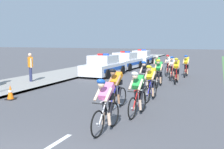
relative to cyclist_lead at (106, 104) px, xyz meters
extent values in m
cube|color=gray|center=(-7.76, 10.41, -0.73)|extent=(3.69, 60.00, 0.12)
cube|color=#9E9E99|center=(-6.00, 10.41, -0.72)|extent=(0.16, 60.00, 0.13)
cube|color=white|center=(-0.81, -1.36, -0.78)|extent=(0.14, 1.60, 0.01)
cube|color=white|center=(-0.81, 2.64, -0.78)|extent=(0.14, 1.60, 0.01)
cube|color=white|center=(-0.81, 6.64, -0.78)|extent=(0.14, 1.60, 0.01)
cube|color=white|center=(-0.81, 10.64, -0.78)|extent=(0.14, 1.60, 0.01)
torus|color=black|center=(-0.03, -0.48, -0.42)|extent=(0.08, 0.73, 0.72)
cylinder|color=#99999E|center=(-0.03, -0.48, -0.42)|extent=(0.06, 0.06, 0.06)
torus|color=black|center=(0.03, 0.52, -0.42)|extent=(0.08, 0.73, 0.72)
cylinder|color=#99999E|center=(0.03, 0.52, -0.42)|extent=(0.06, 0.06, 0.06)
cylinder|color=silver|center=(0.00, -0.03, 0.11)|extent=(0.07, 0.55, 0.04)
cylinder|color=silver|center=(-0.01, -0.20, -0.21)|extent=(0.07, 0.48, 0.63)
cylinder|color=silver|center=(0.01, 0.17, -0.19)|extent=(0.04, 0.04, 0.65)
cylinder|color=black|center=(-0.02, -0.38, 0.09)|extent=(0.42, 0.05, 0.03)
cube|color=black|center=(0.01, 0.17, 0.15)|extent=(0.11, 0.23, 0.05)
cube|color=pink|center=(0.00, 0.05, 0.35)|extent=(0.31, 0.56, 0.45)
cube|color=black|center=(0.01, 0.16, 0.19)|extent=(0.29, 0.22, 0.18)
cylinder|color=black|center=(0.10, 0.11, -0.15)|extent=(0.12, 0.23, 0.40)
cylinder|color=beige|center=(0.09, 0.03, -0.41)|extent=(0.10, 0.16, 0.36)
cylinder|color=black|center=(-0.08, 0.12, -0.15)|extent=(0.12, 0.17, 0.40)
cylinder|color=beige|center=(-0.09, 0.04, -0.41)|extent=(0.10, 0.13, 0.36)
cylinder|color=beige|center=(0.15, -0.18, 0.30)|extent=(0.10, 0.40, 0.35)
cylinder|color=beige|center=(-0.17, -0.16, 0.30)|extent=(0.10, 0.40, 0.35)
sphere|color=beige|center=(-0.01, -0.25, 0.59)|extent=(0.19, 0.19, 0.19)
ellipsoid|color=blue|center=(-0.01, -0.26, 0.66)|extent=(0.25, 0.33, 0.24)
torus|color=black|center=(0.32, 1.43, -0.42)|extent=(0.09, 0.73, 0.72)
cylinder|color=#99999E|center=(0.32, 1.43, -0.42)|extent=(0.06, 0.06, 0.06)
torus|color=black|center=(0.38, 2.43, -0.42)|extent=(0.09, 0.73, 0.72)
cylinder|color=#99999E|center=(0.38, 2.43, -0.42)|extent=(0.06, 0.06, 0.06)
cylinder|color=#B21919|center=(0.34, 1.88, 0.11)|extent=(0.07, 0.55, 0.04)
cylinder|color=#B21919|center=(0.33, 1.70, -0.21)|extent=(0.07, 0.48, 0.63)
cylinder|color=#B21919|center=(0.36, 2.08, -0.19)|extent=(0.04, 0.04, 0.65)
cylinder|color=black|center=(0.32, 1.53, 0.09)|extent=(0.42, 0.06, 0.03)
cube|color=black|center=(0.36, 2.08, 0.15)|extent=(0.11, 0.23, 0.05)
cube|color=green|center=(0.35, 1.95, 0.35)|extent=(0.31, 0.56, 0.46)
cube|color=black|center=(0.36, 2.07, 0.19)|extent=(0.29, 0.22, 0.18)
cylinder|color=black|center=(0.44, 2.01, -0.15)|extent=(0.12, 0.23, 0.40)
cylinder|color=beige|center=(0.44, 1.93, -0.41)|extent=(0.10, 0.16, 0.36)
cylinder|color=black|center=(0.26, 2.02, -0.15)|extent=(0.12, 0.18, 0.40)
cylinder|color=beige|center=(0.26, 1.94, -0.41)|extent=(0.10, 0.13, 0.36)
cylinder|color=beige|center=(0.50, 1.73, 0.30)|extent=(0.10, 0.41, 0.35)
cylinder|color=beige|center=(0.18, 1.75, 0.30)|extent=(0.10, 0.41, 0.35)
sphere|color=beige|center=(0.33, 1.65, 0.59)|extent=(0.19, 0.19, 0.19)
ellipsoid|color=white|center=(0.33, 1.64, 0.66)|extent=(0.25, 0.33, 0.24)
torus|color=black|center=(-0.69, 2.01, -0.42)|extent=(0.11, 0.72, 0.72)
cylinder|color=#99999E|center=(-0.69, 2.01, -0.42)|extent=(0.07, 0.07, 0.06)
torus|color=black|center=(-0.59, 3.01, -0.42)|extent=(0.11, 0.72, 0.72)
cylinder|color=#99999E|center=(-0.59, 3.01, -0.42)|extent=(0.07, 0.07, 0.06)
cylinder|color=#1E1E99|center=(-0.64, 2.46, 0.11)|extent=(0.09, 0.55, 0.04)
cylinder|color=#1E1E99|center=(-0.66, 2.28, -0.21)|extent=(0.09, 0.48, 0.63)
cylinder|color=#1E1E99|center=(-0.62, 2.66, -0.19)|extent=(0.04, 0.04, 0.65)
cylinder|color=black|center=(-0.68, 2.11, 0.09)|extent=(0.42, 0.07, 0.03)
cube|color=black|center=(-0.62, 2.66, 0.15)|extent=(0.12, 0.23, 0.05)
cube|color=orange|center=(-0.64, 2.53, 0.35)|extent=(0.33, 0.57, 0.46)
cube|color=black|center=(-0.63, 2.65, 0.19)|extent=(0.30, 0.23, 0.18)
cylinder|color=black|center=(-0.54, 2.59, -0.15)|extent=(0.13, 0.23, 0.40)
cylinder|color=#9E7051|center=(-0.55, 2.51, -0.41)|extent=(0.10, 0.16, 0.36)
cylinder|color=black|center=(-0.72, 2.61, -0.15)|extent=(0.13, 0.18, 0.40)
cylinder|color=#9E7051|center=(-0.73, 2.53, -0.41)|extent=(0.10, 0.13, 0.36)
cylinder|color=#9E7051|center=(-0.50, 2.30, 0.30)|extent=(0.11, 0.41, 0.35)
cylinder|color=#9E7051|center=(-0.82, 2.33, 0.30)|extent=(0.11, 0.41, 0.35)
sphere|color=#9E7051|center=(-0.66, 2.23, 0.59)|extent=(0.19, 0.19, 0.19)
ellipsoid|color=black|center=(-0.67, 2.22, 0.66)|extent=(0.26, 0.33, 0.24)
torus|color=black|center=(0.18, 3.84, -0.42)|extent=(0.09, 0.73, 0.72)
cylinder|color=#99999E|center=(0.18, 3.84, -0.42)|extent=(0.06, 0.06, 0.06)
torus|color=black|center=(0.24, 4.84, -0.42)|extent=(0.09, 0.73, 0.72)
cylinder|color=#99999E|center=(0.24, 4.84, -0.42)|extent=(0.06, 0.06, 0.06)
cylinder|color=#1E1E99|center=(0.21, 4.29, 0.11)|extent=(0.07, 0.55, 0.04)
cylinder|color=#1E1E99|center=(0.20, 4.12, -0.21)|extent=(0.07, 0.48, 0.63)
cylinder|color=#1E1E99|center=(0.22, 4.49, -0.19)|extent=(0.04, 0.04, 0.65)
cylinder|color=black|center=(0.19, 3.94, 0.09)|extent=(0.42, 0.05, 0.03)
cube|color=black|center=(0.22, 4.49, 0.15)|extent=(0.11, 0.23, 0.05)
cube|color=yellow|center=(0.21, 4.37, 0.35)|extent=(0.31, 0.55, 0.47)
cube|color=black|center=(0.22, 4.48, 0.19)|extent=(0.29, 0.22, 0.18)
cylinder|color=black|center=(0.31, 4.43, -0.15)|extent=(0.12, 0.23, 0.40)
cylinder|color=tan|center=(0.30, 4.35, -0.41)|extent=(0.10, 0.16, 0.36)
cylinder|color=black|center=(0.13, 4.44, -0.15)|extent=(0.12, 0.17, 0.40)
cylinder|color=tan|center=(0.12, 4.36, -0.41)|extent=(0.10, 0.13, 0.36)
cylinder|color=tan|center=(0.36, 4.14, 0.30)|extent=(0.10, 0.40, 0.35)
cylinder|color=tan|center=(0.04, 4.16, 0.30)|extent=(0.10, 0.40, 0.35)
sphere|color=tan|center=(0.20, 4.07, 0.59)|extent=(0.19, 0.19, 0.19)
ellipsoid|color=yellow|center=(0.20, 4.06, 0.66)|extent=(0.25, 0.33, 0.24)
torus|color=black|center=(-0.59, 5.88, -0.42)|extent=(0.10, 0.73, 0.72)
cylinder|color=#99999E|center=(-0.59, 5.88, -0.42)|extent=(0.06, 0.06, 0.06)
torus|color=black|center=(-0.52, 6.88, -0.42)|extent=(0.10, 0.73, 0.72)
cylinder|color=#99999E|center=(-0.52, 6.88, -0.42)|extent=(0.06, 0.06, 0.06)
cylinder|color=white|center=(-0.55, 6.33, 0.11)|extent=(0.08, 0.55, 0.04)
cylinder|color=white|center=(-0.57, 6.15, -0.21)|extent=(0.07, 0.48, 0.63)
cylinder|color=white|center=(-0.54, 6.53, -0.19)|extent=(0.04, 0.04, 0.65)
cylinder|color=black|center=(-0.58, 5.98, 0.09)|extent=(0.42, 0.06, 0.03)
cube|color=black|center=(-0.54, 6.53, 0.15)|extent=(0.12, 0.23, 0.05)
cube|color=black|center=(-0.55, 6.40, 0.35)|extent=(0.32, 0.57, 0.45)
cube|color=black|center=(-0.54, 6.52, 0.19)|extent=(0.29, 0.22, 0.18)
cylinder|color=black|center=(-0.46, 6.46, -0.15)|extent=(0.13, 0.23, 0.40)
cylinder|color=beige|center=(-0.46, 6.38, -0.41)|extent=(0.10, 0.16, 0.36)
cylinder|color=black|center=(-0.63, 6.47, -0.15)|extent=(0.12, 0.18, 0.40)
cylinder|color=beige|center=(-0.64, 6.39, -0.41)|extent=(0.10, 0.13, 0.36)
cylinder|color=beige|center=(-0.41, 6.18, 0.30)|extent=(0.10, 0.41, 0.35)
cylinder|color=beige|center=(-0.72, 6.20, 0.30)|extent=(0.10, 0.41, 0.35)
sphere|color=beige|center=(-0.57, 6.10, 0.59)|extent=(0.19, 0.19, 0.19)
ellipsoid|color=blue|center=(-0.57, 6.09, 0.66)|extent=(0.25, 0.33, 0.24)
torus|color=black|center=(-0.20, 7.41, -0.42)|extent=(0.05, 0.72, 0.72)
cylinder|color=#99999E|center=(-0.20, 7.41, -0.42)|extent=(0.06, 0.06, 0.06)
torus|color=black|center=(-0.20, 8.41, -0.42)|extent=(0.05, 0.72, 0.72)
cylinder|color=#99999E|center=(-0.20, 8.41, -0.42)|extent=(0.06, 0.06, 0.06)
cylinder|color=black|center=(-0.20, 7.86, 0.11)|extent=(0.04, 0.55, 0.04)
cylinder|color=black|center=(-0.20, 7.68, -0.21)|extent=(0.04, 0.48, 0.63)
cylinder|color=black|center=(-0.20, 8.06, -0.19)|extent=(0.04, 0.04, 0.65)
cylinder|color=black|center=(-0.20, 7.51, 0.09)|extent=(0.42, 0.03, 0.03)
cube|color=black|center=(-0.20, 8.06, 0.15)|extent=(0.10, 0.22, 0.05)
cube|color=green|center=(-0.20, 7.93, 0.35)|extent=(0.28, 0.54, 0.47)
cube|color=black|center=(-0.20, 8.05, 0.19)|extent=(0.28, 0.20, 0.18)
cylinder|color=black|center=(-0.11, 8.00, -0.15)|extent=(0.11, 0.22, 0.40)
cylinder|color=tan|center=(-0.11, 7.92, -0.41)|extent=(0.09, 0.15, 0.36)
cylinder|color=black|center=(-0.29, 8.00, -0.15)|extent=(0.11, 0.17, 0.40)
cylinder|color=tan|center=(-0.29, 7.92, -0.41)|extent=(0.09, 0.12, 0.36)
cylinder|color=tan|center=(-0.04, 7.72, 0.30)|extent=(0.08, 0.40, 0.35)
cylinder|color=tan|center=(-0.36, 7.72, 0.30)|extent=(0.08, 0.40, 0.35)
sphere|color=tan|center=(-0.20, 7.63, 0.59)|extent=(0.19, 0.19, 0.19)
ellipsoid|color=yellow|center=(-0.20, 7.62, 0.66)|extent=(0.23, 0.32, 0.24)
torus|color=black|center=(0.53, 8.96, -0.42)|extent=(0.08, 0.73, 0.72)
cylinder|color=#99999E|center=(0.53, 8.96, -0.42)|extent=(0.06, 0.06, 0.06)
torus|color=black|center=(0.49, 9.96, -0.42)|extent=(0.08, 0.73, 0.72)
cylinder|color=#99999E|center=(0.49, 9.96, -0.42)|extent=(0.06, 0.06, 0.06)
cylinder|color=#B21919|center=(0.51, 9.41, 0.11)|extent=(0.06, 0.55, 0.04)
cylinder|color=#B21919|center=(0.52, 9.24, -0.21)|extent=(0.06, 0.48, 0.63)
cylinder|color=#B21919|center=(0.51, 9.61, -0.19)|extent=(0.04, 0.04, 0.65)
cylinder|color=black|center=(0.53, 9.06, 0.09)|extent=(0.42, 0.05, 0.03)
cube|color=black|center=(0.51, 9.61, 0.15)|extent=(0.11, 0.22, 0.05)
cube|color=yellow|center=(0.51, 9.49, 0.35)|extent=(0.30, 0.55, 0.47)
cube|color=black|center=(0.51, 9.60, 0.19)|extent=(0.29, 0.21, 0.18)
cylinder|color=black|center=(0.60, 9.56, -0.15)|extent=(0.12, 0.23, 0.40)
cylinder|color=#9E7051|center=(0.60, 9.48, -0.41)|extent=(0.10, 0.16, 0.36)
cylinder|color=black|center=(0.42, 9.55, -0.15)|extent=(0.12, 0.17, 0.40)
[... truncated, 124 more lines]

